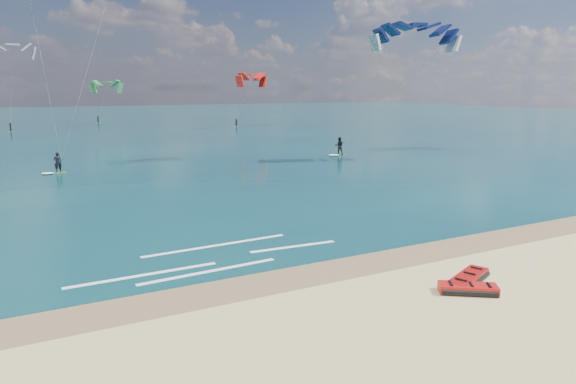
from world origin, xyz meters
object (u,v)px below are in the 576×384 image
object	(u,v)px
packed_kite_left	(468,283)
kitesurfer_far	(378,83)
packed_kite_mid	(468,293)
kitesurfer_main	(62,63)

from	to	relation	value
packed_kite_left	kitesurfer_far	size ratio (longest dim) A/B	0.18
packed_kite_left	packed_kite_mid	xyz separation A→B (m)	(-0.74, -0.69, 0.00)
packed_kite_mid	packed_kite_left	bearing A→B (deg)	77.67
packed_kite_left	kitesurfer_main	world-z (taller)	kitesurfer_main
packed_kite_left	kitesurfer_main	xyz separation A→B (m)	(-10.88, 31.90, 9.10)
kitesurfer_main	kitesurfer_far	bearing A→B (deg)	-24.58
kitesurfer_main	kitesurfer_far	world-z (taller)	kitesurfer_main
kitesurfer_main	kitesurfer_far	xyz separation A→B (m)	(29.34, -1.84, -1.46)
packed_kite_mid	kitesurfer_far	world-z (taller)	kitesurfer_far
packed_kite_mid	kitesurfer_far	size ratio (longest dim) A/B	0.15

